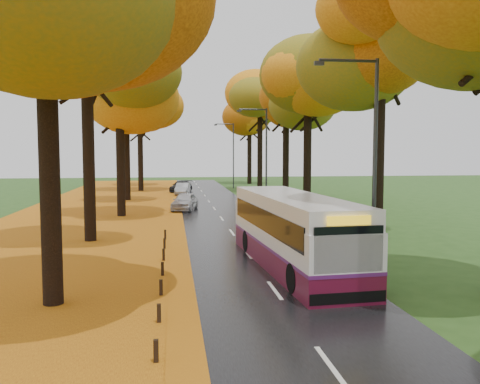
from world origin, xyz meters
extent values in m
plane|color=#284C19|center=(0.00, 0.00, 0.00)|extent=(160.00, 160.00, 0.00)
cube|color=black|center=(0.00, 25.00, 0.02)|extent=(6.50, 90.00, 0.04)
cube|color=silver|center=(0.00, 25.00, 0.04)|extent=(0.12, 90.00, 0.01)
cube|color=#83330B|center=(-9.00, 25.00, 0.01)|extent=(12.00, 90.00, 0.02)
cube|color=orange|center=(-3.05, 25.00, 0.04)|extent=(0.90, 90.00, 0.01)
cylinder|color=black|center=(-6.90, 5.50, 4.29)|extent=(0.60, 0.60, 8.58)
cylinder|color=black|center=(-7.50, 16.50, 4.58)|extent=(0.60, 0.60, 9.15)
ellipsoid|color=#F6A51B|center=(-7.50, 16.50, 10.30)|extent=(8.00, 8.00, 6.24)
cylinder|color=black|center=(-6.90, 26.50, 4.00)|extent=(0.60, 0.60, 8.00)
ellipsoid|color=#F6A51B|center=(-6.90, 26.50, 9.00)|extent=(9.20, 9.20, 7.18)
cylinder|color=black|center=(-7.50, 38.50, 4.29)|extent=(0.60, 0.60, 8.58)
ellipsoid|color=#F6A51B|center=(-7.50, 38.50, 9.65)|extent=(8.00, 8.00, 6.24)
cylinder|color=black|center=(-6.90, 49.50, 4.58)|extent=(0.60, 0.60, 9.15)
ellipsoid|color=#F6A51B|center=(-6.90, 49.50, 10.30)|extent=(9.20, 9.20, 7.18)
cylinder|color=black|center=(-7.50, 59.50, 4.00)|extent=(0.60, 0.60, 8.00)
ellipsoid|color=#F6A51B|center=(-7.50, 59.50, 9.00)|extent=(8.00, 8.00, 6.24)
cylinder|color=black|center=(7.50, 15.50, 4.61)|extent=(0.60, 0.60, 9.22)
ellipsoid|color=orange|center=(7.50, 15.50, 10.37)|extent=(8.20, 8.20, 6.40)
cylinder|color=black|center=(6.90, 27.50, 4.10)|extent=(0.60, 0.60, 8.19)
ellipsoid|color=orange|center=(6.90, 27.50, 9.22)|extent=(9.20, 9.20, 7.18)
cylinder|color=black|center=(7.50, 37.50, 4.35)|extent=(0.60, 0.60, 8.70)
ellipsoid|color=orange|center=(7.50, 37.50, 9.79)|extent=(8.20, 8.20, 6.40)
cylinder|color=black|center=(6.90, 48.50, 4.61)|extent=(0.60, 0.60, 9.22)
ellipsoid|color=orange|center=(6.90, 48.50, 10.37)|extent=(9.20, 9.20, 7.18)
cylinder|color=black|center=(7.50, 60.50, 4.10)|extent=(0.60, 0.60, 8.19)
ellipsoid|color=orange|center=(7.50, 60.50, 9.22)|extent=(8.20, 8.20, 6.40)
cube|color=black|center=(-3.70, 0.80, 0.26)|extent=(0.11, 0.11, 0.52)
cube|color=black|center=(-3.70, 3.40, 0.26)|extent=(0.11, 0.11, 0.52)
cube|color=black|center=(-3.70, 6.00, 0.26)|extent=(0.11, 0.11, 0.52)
cube|color=black|center=(-3.70, 8.60, 0.26)|extent=(0.11, 0.11, 0.52)
cube|color=black|center=(-3.70, 11.20, 0.26)|extent=(0.11, 0.11, 0.52)
cube|color=black|center=(-3.70, 13.80, 0.26)|extent=(0.11, 0.11, 0.52)
cube|color=black|center=(-3.70, 16.40, 0.26)|extent=(0.11, 0.11, 0.52)
cylinder|color=#333538|center=(4.20, 8.00, 4.00)|extent=(0.14, 0.14, 8.00)
cylinder|color=#333538|center=(3.10, 8.00, 7.90)|extent=(2.20, 0.11, 0.11)
cube|color=#333538|center=(2.00, 8.00, 7.78)|extent=(0.35, 0.18, 0.14)
cylinder|color=#333538|center=(4.20, 30.00, 4.00)|extent=(0.14, 0.14, 8.00)
cylinder|color=#333538|center=(3.10, 30.00, 7.90)|extent=(2.20, 0.11, 0.11)
cube|color=#333538|center=(2.00, 30.00, 7.78)|extent=(0.35, 0.18, 0.14)
cylinder|color=#333538|center=(4.20, 52.00, 4.00)|extent=(0.14, 0.14, 8.00)
cylinder|color=#333538|center=(3.10, 52.00, 7.90)|extent=(2.20, 0.11, 0.11)
cube|color=#333538|center=(2.00, 52.00, 7.78)|extent=(0.35, 0.18, 0.14)
cube|color=#560D25|center=(1.39, 9.29, 0.48)|extent=(3.20, 10.90, 0.88)
cube|color=white|center=(1.39, 9.29, 1.56)|extent=(3.20, 10.90, 1.27)
cube|color=white|center=(1.39, 9.29, 2.53)|extent=(3.14, 10.69, 0.68)
cube|color=#581C63|center=(1.39, 9.29, 0.97)|extent=(3.22, 10.93, 0.12)
cube|color=black|center=(1.39, 9.29, 1.95)|extent=(3.17, 10.05, 0.83)
cube|color=black|center=(1.77, 3.96, 1.75)|extent=(2.15, 0.21, 1.37)
cube|color=yellow|center=(1.77, 3.96, 2.60)|extent=(1.35, 0.16, 0.27)
cube|color=black|center=(1.77, 3.98, 0.31)|extent=(2.40, 0.29, 0.34)
cylinder|color=black|center=(0.55, 5.57, 0.53)|extent=(0.34, 0.99, 0.98)
cylinder|color=black|center=(2.75, 5.72, 0.53)|extent=(0.34, 0.99, 0.98)
cylinder|color=black|center=(0.06, 12.44, 0.53)|extent=(0.34, 0.99, 0.98)
cylinder|color=black|center=(2.26, 12.59, 0.53)|extent=(0.34, 0.99, 0.98)
imported|color=#BCBCC0|center=(-2.35, 29.26, 0.72)|extent=(2.49, 4.25, 1.36)
imported|color=#95979C|center=(-2.22, 43.38, 0.65)|extent=(1.78, 3.85, 1.22)
imported|color=black|center=(-2.32, 47.14, 0.65)|extent=(2.96, 4.53, 1.22)
camera|label=1|loc=(-3.31, -10.09, 4.62)|focal=38.00mm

